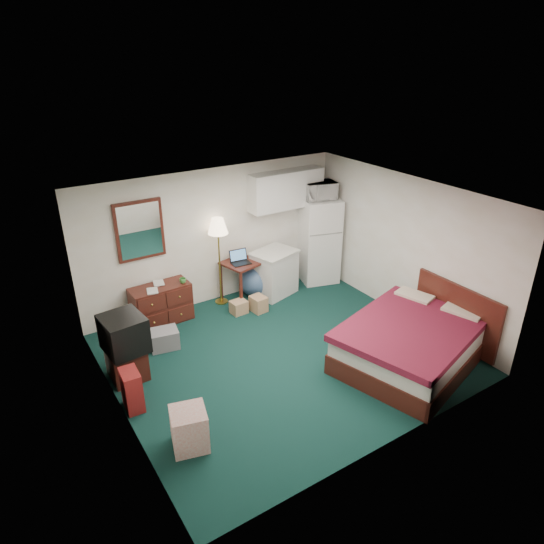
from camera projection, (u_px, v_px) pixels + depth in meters
floor at (283, 354)px, 7.60m from camera, size 5.00×4.50×0.01m
ceiling at (284, 200)px, 6.54m from camera, size 5.00×4.50×0.01m
walls at (283, 283)px, 7.07m from camera, size 5.01×4.51×2.50m
mirror at (140, 230)px, 7.93m from camera, size 0.80×0.06×1.00m
upper_cabinets at (286, 189)px, 9.06m from camera, size 1.50×0.35×0.70m
headboard at (455, 314)px, 7.64m from camera, size 0.06×1.56×1.00m
dresser at (161, 304)px, 8.37m from camera, size 1.02×0.49×0.69m
floor_lamp at (220, 262)px, 8.80m from camera, size 0.42×0.42×1.66m
desk at (242, 281)px, 9.08m from camera, size 0.74×0.74×0.78m
exercise_ball at (255, 281)px, 9.29m from camera, size 0.64×0.64×0.61m
kitchen_counter at (274, 273)px, 9.30m from camera, size 0.90×0.77×0.85m
fridge at (319, 240)px, 9.71m from camera, size 0.88×0.88×1.71m
bed at (410, 345)px, 7.25m from camera, size 2.46×2.14×0.67m
tv_stand at (127, 363)px, 6.99m from camera, size 0.49×0.54×0.49m
suitcase at (132, 390)px, 6.36m from camera, size 0.24×0.37×0.58m
retail_box at (189, 429)px, 5.76m from camera, size 0.51×0.51×0.52m
file_bin at (164, 339)px, 7.72m from camera, size 0.50×0.41×0.31m
cardboard_box_a at (239, 307)px, 8.73m from camera, size 0.29×0.25×0.24m
cardboard_box_b at (258, 304)px, 8.79m from camera, size 0.27×0.31×0.29m
laptop at (241, 258)px, 8.81m from camera, size 0.36×0.30×0.23m
crt_tv at (124, 334)px, 6.76m from camera, size 0.62×0.66×0.52m
microwave at (320, 189)px, 9.24m from camera, size 0.66×0.46×0.41m
book_a at (146, 286)px, 7.98m from camera, size 0.18×0.07×0.24m
book_b at (153, 278)px, 8.23m from camera, size 0.18×0.06×0.24m
mug at (183, 280)px, 8.31m from camera, size 0.14×0.12×0.12m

